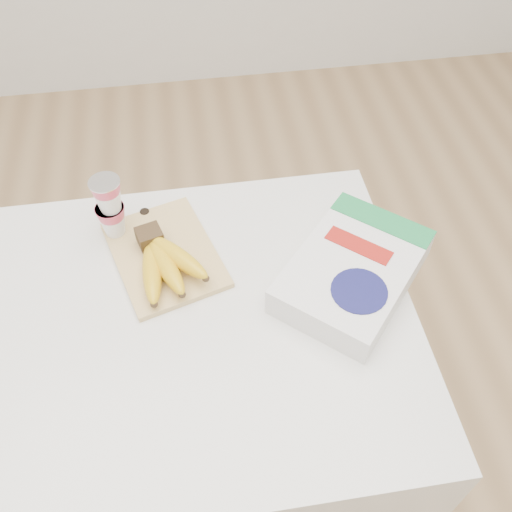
% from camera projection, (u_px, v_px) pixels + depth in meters
% --- Properties ---
extents(room, '(4.00, 4.00, 4.00)m').
position_uv_depth(room, '(38.00, 41.00, 0.60)').
color(room, tan).
rests_on(room, ground).
extents(table, '(1.05, 0.70, 0.79)m').
position_uv_depth(table, '(158.00, 419.00, 1.34)').
color(table, silver).
rests_on(table, ground).
extents(cutting_board, '(0.26, 0.30, 0.01)m').
position_uv_depth(cutting_board, '(165.00, 255.00, 1.13)').
color(cutting_board, '#DAB677').
rests_on(cutting_board, table).
extents(bananas, '(0.15, 0.19, 0.06)m').
position_uv_depth(bananas, '(164.00, 262.00, 1.08)').
color(bananas, '#382816').
rests_on(bananas, cutting_board).
extents(yogurt_stack, '(0.06, 0.06, 0.14)m').
position_uv_depth(yogurt_stack, '(110.00, 206.00, 1.11)').
color(yogurt_stack, white).
rests_on(yogurt_stack, cutting_board).
extents(cereal_box, '(0.35, 0.36, 0.07)m').
position_uv_depth(cereal_box, '(353.00, 271.00, 1.07)').
color(cereal_box, silver).
rests_on(cereal_box, table).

